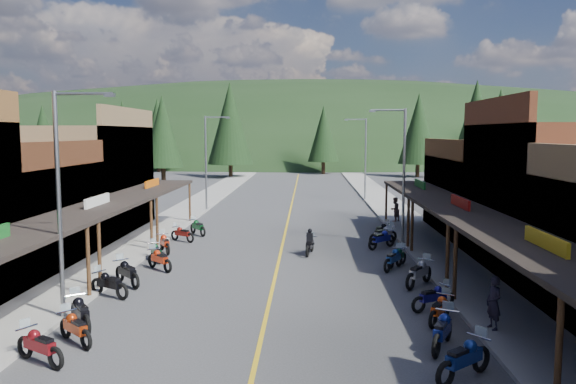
# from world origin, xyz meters

# --- Properties ---
(ground) EXTENTS (220.00, 220.00, 0.00)m
(ground) POSITION_xyz_m (0.00, 0.00, 0.00)
(ground) COLOR #38383A
(ground) RESTS_ON ground
(centerline) EXTENTS (0.15, 90.00, 0.01)m
(centerline) POSITION_xyz_m (0.00, 20.00, 0.01)
(centerline) COLOR gold
(centerline) RESTS_ON ground
(sidewalk_west) EXTENTS (3.40, 94.00, 0.15)m
(sidewalk_west) POSITION_xyz_m (-8.70, 20.00, 0.07)
(sidewalk_west) COLOR gray
(sidewalk_west) RESTS_ON ground
(sidewalk_east) EXTENTS (3.40, 94.00, 0.15)m
(sidewalk_east) POSITION_xyz_m (8.70, 20.00, 0.07)
(sidewalk_east) COLOR gray
(sidewalk_east) RESTS_ON ground
(shop_west_3) EXTENTS (10.90, 10.20, 8.20)m
(shop_west_3) POSITION_xyz_m (-13.78, 11.30, 3.52)
(shop_west_3) COLOR brown
(shop_west_3) RESTS_ON ground
(shop_east_2) EXTENTS (10.90, 9.00, 8.20)m
(shop_east_2) POSITION_xyz_m (13.78, 1.70, 3.52)
(shop_east_2) COLOR #562B19
(shop_east_2) RESTS_ON ground
(shop_east_3) EXTENTS (10.90, 10.20, 6.20)m
(shop_east_3) POSITION_xyz_m (13.75, 11.30, 2.53)
(shop_east_3) COLOR #4C2D16
(shop_east_3) RESTS_ON ground
(streetlight_0) EXTENTS (2.16, 0.18, 8.00)m
(streetlight_0) POSITION_xyz_m (-6.95, -6.00, 4.46)
(streetlight_0) COLOR gray
(streetlight_0) RESTS_ON ground
(streetlight_1) EXTENTS (2.16, 0.18, 8.00)m
(streetlight_1) POSITION_xyz_m (-6.95, 22.00, 4.46)
(streetlight_1) COLOR gray
(streetlight_1) RESTS_ON ground
(streetlight_2) EXTENTS (2.16, 0.18, 8.00)m
(streetlight_2) POSITION_xyz_m (6.95, 8.00, 4.46)
(streetlight_2) COLOR gray
(streetlight_2) RESTS_ON ground
(streetlight_3) EXTENTS (2.16, 0.18, 8.00)m
(streetlight_3) POSITION_xyz_m (6.95, 30.00, 4.46)
(streetlight_3) COLOR gray
(streetlight_3) RESTS_ON ground
(ridge_hill) EXTENTS (310.00, 140.00, 60.00)m
(ridge_hill) POSITION_xyz_m (0.00, 135.00, 0.00)
(ridge_hill) COLOR black
(ridge_hill) RESTS_ON ground
(pine_0) EXTENTS (5.04, 5.04, 11.00)m
(pine_0) POSITION_xyz_m (-40.00, 62.00, 6.48)
(pine_0) COLOR black
(pine_0) RESTS_ON ground
(pine_1) EXTENTS (5.88, 5.88, 12.50)m
(pine_1) POSITION_xyz_m (-24.00, 70.00, 7.24)
(pine_1) COLOR black
(pine_1) RESTS_ON ground
(pine_2) EXTENTS (6.72, 6.72, 14.00)m
(pine_2) POSITION_xyz_m (-10.00, 58.00, 7.99)
(pine_2) COLOR black
(pine_2) RESTS_ON ground
(pine_3) EXTENTS (5.04, 5.04, 11.00)m
(pine_3) POSITION_xyz_m (4.00, 66.00, 6.48)
(pine_3) COLOR black
(pine_3) RESTS_ON ground
(pine_4) EXTENTS (5.88, 5.88, 12.50)m
(pine_4) POSITION_xyz_m (18.00, 60.00, 7.24)
(pine_4) COLOR black
(pine_4) RESTS_ON ground
(pine_5) EXTENTS (6.72, 6.72, 14.00)m
(pine_5) POSITION_xyz_m (34.00, 72.00, 7.99)
(pine_5) COLOR black
(pine_5) RESTS_ON ground
(pine_7) EXTENTS (5.88, 5.88, 12.50)m
(pine_7) POSITION_xyz_m (-32.00, 76.00, 7.24)
(pine_7) COLOR black
(pine_7) RESTS_ON ground
(pine_8) EXTENTS (4.48, 4.48, 10.00)m
(pine_8) POSITION_xyz_m (-22.00, 40.00, 5.98)
(pine_8) COLOR black
(pine_8) RESTS_ON ground
(pine_9) EXTENTS (4.93, 4.93, 10.80)m
(pine_9) POSITION_xyz_m (24.00, 45.00, 6.38)
(pine_9) COLOR black
(pine_9) RESTS_ON ground
(pine_10) EXTENTS (5.38, 5.38, 11.60)m
(pine_10) POSITION_xyz_m (-18.00, 50.00, 6.78)
(pine_10) COLOR black
(pine_10) RESTS_ON ground
(pine_11) EXTENTS (5.82, 5.82, 12.40)m
(pine_11) POSITION_xyz_m (20.00, 38.00, 7.19)
(pine_11) COLOR black
(pine_11) RESTS_ON ground
(bike_west_3) EXTENTS (2.13, 1.67, 1.19)m
(bike_west_3) POSITION_xyz_m (-6.14, -9.73, 0.59)
(bike_west_3) COLOR maroon
(bike_west_3) RESTS_ON ground
(bike_west_4) EXTENTS (1.93, 1.84, 1.14)m
(bike_west_4) POSITION_xyz_m (-5.76, -8.19, 0.57)
(bike_west_4) COLOR #982A0A
(bike_west_4) RESTS_ON ground
(bike_west_5) EXTENTS (1.87, 2.19, 1.24)m
(bike_west_5) POSITION_xyz_m (-6.15, -6.82, 0.62)
(bike_west_5) COLOR black
(bike_west_5) RESTS_ON ground
(bike_west_6) EXTENTS (2.15, 1.66, 1.19)m
(bike_west_6) POSITION_xyz_m (-6.47, -3.17, 0.60)
(bike_west_6) COLOR black
(bike_west_6) RESTS_ON ground
(bike_west_7) EXTENTS (2.01, 2.12, 1.25)m
(bike_west_7) POSITION_xyz_m (-6.31, -1.42, 0.63)
(bike_west_7) COLOR black
(bike_west_7) RESTS_ON ground
(bike_west_8) EXTENTS (1.92, 1.92, 1.16)m
(bike_west_8) POSITION_xyz_m (-5.62, 1.33, 0.58)
(bike_west_8) COLOR red
(bike_west_8) RESTS_ON ground
(bike_west_9) EXTENTS (1.47, 1.94, 1.07)m
(bike_west_9) POSITION_xyz_m (-6.29, 3.20, 0.54)
(bike_west_9) COLOR #0B371C
(bike_west_9) RESTS_ON ground
(bike_west_10) EXTENTS (1.53, 2.13, 1.17)m
(bike_west_10) POSITION_xyz_m (-6.39, 5.28, 0.58)
(bike_west_10) COLOR red
(bike_west_10) RESTS_ON ground
(bike_west_11) EXTENTS (1.91, 1.56, 1.07)m
(bike_west_11) POSITION_xyz_m (-6.13, 8.48, 0.54)
(bike_west_11) COLOR maroon
(bike_west_11) RESTS_ON ground
(bike_west_12) EXTENTS (1.76, 2.05, 1.17)m
(bike_west_12) POSITION_xyz_m (-5.62, 10.69, 0.58)
(bike_west_12) COLOR #0E461E
(bike_west_12) RESTS_ON ground
(bike_east_3) EXTENTS (2.20, 2.02, 1.29)m
(bike_east_3) POSITION_xyz_m (5.66, -10.35, 0.64)
(bike_east_3) COLOR navy
(bike_east_3) RESTS_ON ground
(bike_east_4) EXTENTS (1.63, 2.32, 1.27)m
(bike_east_4) POSITION_xyz_m (5.61, -8.19, 0.63)
(bike_east_4) COLOR navy
(bike_east_4) RESTS_ON ground
(bike_east_5) EXTENTS (1.56, 1.97, 1.10)m
(bike_east_5) POSITION_xyz_m (6.08, -5.81, 0.55)
(bike_east_5) COLOR #CC3D0E
(bike_east_5) RESTS_ON ground
(bike_east_6) EXTENTS (2.00, 1.51, 1.11)m
(bike_east_6) POSITION_xyz_m (6.16, -4.42, 0.55)
(bike_east_6) COLOR navy
(bike_east_6) RESTS_ON ground
(bike_east_7) EXTENTS (1.96, 2.27, 1.30)m
(bike_east_7) POSITION_xyz_m (6.28, -1.10, 0.65)
(bike_east_7) COLOR gray
(bike_east_7) RESTS_ON ground
(bike_east_8) EXTENTS (1.66, 2.13, 1.18)m
(bike_east_8) POSITION_xyz_m (5.63, 1.84, 0.59)
(bike_east_8) COLOR navy
(bike_east_8) RESTS_ON ground
(bike_east_9) EXTENTS (1.60, 1.93, 1.09)m
(bike_east_9) POSITION_xyz_m (5.90, 2.47, 0.54)
(bike_east_9) COLOR #0B3824
(bike_east_9) RESTS_ON ground
(bike_east_10) EXTENTS (2.08, 2.01, 1.24)m
(bike_east_10) POSITION_xyz_m (5.72, 6.81, 0.62)
(bike_east_10) COLOR navy
(bike_east_10) RESTS_ON ground
(bike_east_11) EXTENTS (2.16, 1.91, 1.24)m
(bike_east_11) POSITION_xyz_m (5.98, 8.17, 0.62)
(bike_east_11) COLOR gray
(bike_east_11) RESTS_ON ground
(bike_east_12) EXTENTS (1.68, 1.98, 1.12)m
(bike_east_12) POSITION_xyz_m (6.12, 9.89, 0.56)
(bike_east_12) COLOR black
(bike_east_12) RESTS_ON ground
(rider_on_bike) EXTENTS (0.98, 2.03, 1.48)m
(rider_on_bike) POSITION_xyz_m (1.60, 5.07, 0.59)
(rider_on_bike) COLOR black
(rider_on_bike) RESTS_ON ground
(pedestrian_east_a) EXTENTS (0.59, 0.74, 1.77)m
(pedestrian_east_a) POSITION_xyz_m (7.60, -6.75, 1.03)
(pedestrian_east_a) COLOR #221D2C
(pedestrian_east_a) RESTS_ON sidewalk_east
(pedestrian_east_b) EXTENTS (0.97, 0.96, 1.78)m
(pedestrian_east_b) POSITION_xyz_m (7.85, 15.94, 1.04)
(pedestrian_east_b) COLOR brown
(pedestrian_east_b) RESTS_ON sidewalk_east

